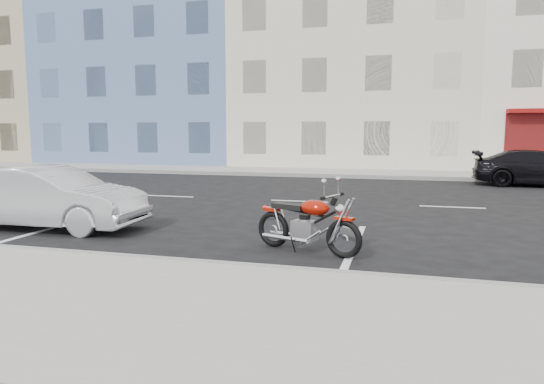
{
  "coord_description": "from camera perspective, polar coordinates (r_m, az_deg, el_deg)",
  "views": [
    {
      "loc": [
        0.76,
        -13.04,
        1.93
      ],
      "look_at": [
        -1.6,
        -4.35,
        0.8
      ],
      "focal_mm": 32.0,
      "sensor_mm": 36.0,
      "label": 1
    }
  ],
  "objects": [
    {
      "name": "bldg_far_west",
      "position": [
        39.92,
        -27.66,
        12.21
      ],
      "size": [
        12.0,
        12.0,
        12.0
      ],
      "primitive_type": "cube",
      "color": "tan",
      "rests_on": "ground"
    },
    {
      "name": "sedan_silver",
      "position": [
        10.57,
        -24.66,
        -0.61
      ],
      "size": [
        3.82,
        1.45,
        1.25
      ],
      "primitive_type": "imported",
      "rotation": [
        0.0,
        0.0,
        1.61
      ],
      "color": "#B5B7BE",
      "rests_on": "ground"
    },
    {
      "name": "car_far",
      "position": [
        19.52,
        28.91,
        2.46
      ],
      "size": [
        4.5,
        2.08,
        1.27
      ],
      "primitive_type": "imported",
      "rotation": [
        0.0,
        0.0,
        1.5
      ],
      "color": "black",
      "rests_on": "ground"
    },
    {
      "name": "bldg_blue",
      "position": [
        33.16,
        -11.77,
        14.93
      ],
      "size": [
        12.0,
        12.0,
        13.0
      ],
      "primitive_type": "cube",
      "color": "slate",
      "rests_on": "ground"
    },
    {
      "name": "sidewalk_far",
      "position": [
        22.57,
        0.39,
        2.44
      ],
      "size": [
        80.0,
        3.4,
        0.15
      ],
      "primitive_type": "cube",
      "color": "gray",
      "rests_on": "ground"
    },
    {
      "name": "curb_far",
      "position": [
        20.93,
        -0.81,
        2.09
      ],
      "size": [
        80.0,
        0.12,
        0.16
      ],
      "primitive_type": "cube",
      "color": "gray",
      "rests_on": "ground"
    },
    {
      "name": "bldg_cream",
      "position": [
        29.72,
        10.1,
        14.44
      ],
      "size": [
        12.0,
        12.0,
        11.5
      ],
      "primitive_type": "cube",
      "color": "beige",
      "rests_on": "ground"
    },
    {
      "name": "motorcycle",
      "position": [
        7.44,
        8.65,
        -4.49
      ],
      "size": [
        1.84,
        0.87,
        0.96
      ],
      "rotation": [
        0.0,
        0.0,
        -0.35
      ],
      "color": "black",
      "rests_on": "ground"
    },
    {
      "name": "ground",
      "position": [
        13.2,
        11.76,
        -1.4
      ],
      "size": [
        120.0,
        120.0,
        0.0
      ],
      "primitive_type": "plane",
      "color": "black",
      "rests_on": "ground"
    },
    {
      "name": "curb_near",
      "position": [
        8.55,
        -27.87,
        -6.19
      ],
      "size": [
        80.0,
        0.12,
        0.16
      ],
      "primitive_type": "cube",
      "color": "gray",
      "rests_on": "ground"
    }
  ]
}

